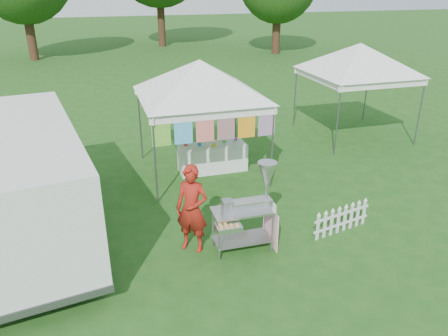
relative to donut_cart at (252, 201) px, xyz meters
name	(u,v)px	position (x,y,z in m)	size (l,w,h in m)	color
ground	(244,239)	(-0.02, 0.35, -1.03)	(120.00, 120.00, 0.00)	#1B4C15
canopy_main	(199,60)	(-0.02, 3.85, 1.96)	(4.24, 4.24, 3.45)	#59595E
canopy_right	(361,43)	(5.48, 5.35, 1.96)	(4.24, 4.24, 3.45)	#59595E
donut_cart	(252,201)	(0.00, 0.00, 0.00)	(1.27, 0.84, 1.75)	gray
vendor	(192,209)	(-1.08, 0.32, -0.16)	(0.63, 0.41, 1.73)	maroon
cargo_van	(18,180)	(-4.18, 1.73, 0.21)	(3.05, 5.82, 2.30)	silver
picket_fence	(342,220)	(1.97, 0.03, -0.74)	(1.41, 0.34, 0.56)	silver
display_table	(212,157)	(0.29, 3.87, -0.66)	(1.80, 0.70, 0.73)	white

